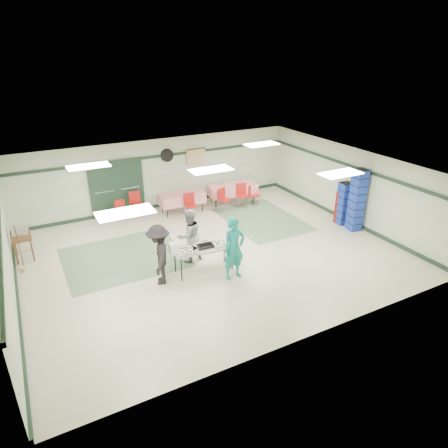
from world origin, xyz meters
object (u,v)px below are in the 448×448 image
chair_d (190,203)px  crate_stack_red (342,208)px  dining_table_b (182,198)px  crate_stack_blue_b (344,203)px  broom (19,247)px  volunteer_dark (159,255)px  chair_c (253,193)px  chair_b (223,197)px  serving_table (204,248)px  crate_stack_blue_a (357,200)px  volunteer_teal (234,249)px  dining_table_a (232,189)px  printer_table (21,239)px  volunteer_grey (189,236)px  office_printer (19,228)px  chair_a (242,193)px  chair_loose_b (120,208)px  chair_loose_a (136,201)px

chair_d → crate_stack_red: crate_stack_red is taller
dining_table_b → crate_stack_red: (4.67, -3.66, 0.02)m
crate_stack_blue_b → broom: (-10.38, 1.80, -0.05)m
volunteer_dark → chair_c: (5.29, 3.80, -0.37)m
chair_b → broom: size_ratio=0.63×
serving_table → crate_stack_blue_a: size_ratio=0.83×
volunteer_dark → crate_stack_blue_b: bearing=115.1°
serving_table → chair_c: bearing=47.3°
chair_b → volunteer_teal: bearing=-136.1°
dining_table_a → chair_d: chair_d is taller
dining_table_b → printer_table: dining_table_b is taller
volunteer_teal → volunteer_grey: size_ratio=1.09×
chair_b → broom: bearing=168.9°
serving_table → crate_stack_blue_b: size_ratio=1.17×
chair_c → crate_stack_red: (1.83, -3.08, 0.12)m
volunteer_teal → office_printer: 6.52m
printer_table → broom: size_ratio=0.60×
dining_table_b → chair_a: size_ratio=1.84×
chair_a → crate_stack_blue_a: bearing=-46.3°
chair_a → chair_loose_b: chair_a is taller
chair_b → crate_stack_red: bearing=-65.8°
broom → volunteer_dark: bearing=-42.8°
chair_loose_b → serving_table: bearing=-69.0°
volunteer_dark → chair_loose_a: volunteer_dark is taller
chair_b → office_printer: 7.13m
printer_table → office_printer: bearing=89.6°
crate_stack_blue_b → broom: 10.53m
chair_d → dining_table_a: bearing=18.9°
dining_table_a → chair_loose_a: (-3.87, 0.49, 0.00)m
chair_d → broom: (-5.80, -1.36, 0.17)m
chair_a → office_printer: office_printer is taller
crate_stack_blue_b → volunteer_teal: bearing=-165.3°
chair_a → broom: bearing=-158.9°
chair_b → chair_d: size_ratio=0.97×
volunteer_teal → dining_table_a: bearing=58.1°
dining_table_a → chair_a: bearing=-69.3°
volunteer_teal → chair_b: 4.97m
chair_d → crate_stack_blue_a: crate_stack_blue_a is taller
volunteer_dark → chair_loose_a: 4.94m
broom → printer_table: bearing=78.2°
chair_loose_b → crate_stack_blue_b: 8.05m
dining_table_a → crate_stack_red: bearing=-46.9°
dining_table_a → chair_c: chair_c is taller
volunteer_teal → crate_stack_red: volunteer_teal is taller
volunteer_teal → broom: 6.04m
chair_b → chair_c: (1.37, -0.01, -0.06)m
serving_table → chair_a: chair_a is taller
volunteer_dark → chair_loose_b: size_ratio=2.14×
volunteer_teal → chair_d: volunteer_teal is taller
office_printer → broom: broom is taller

